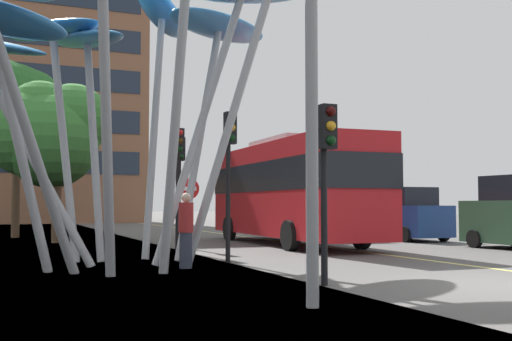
{
  "coord_description": "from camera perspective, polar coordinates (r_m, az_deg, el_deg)",
  "views": [
    {
      "loc": [
        -8.57,
        -8.76,
        1.44
      ],
      "look_at": [
        -1.22,
        9.07,
        2.5
      ],
      "focal_mm": 43.87,
      "sensor_mm": 36.0,
      "label": 1
    }
  ],
  "objects": [
    {
      "name": "no_entry_sign",
      "position": [
        17.98,
        -6.14,
        -3.01
      ],
      "size": [
        0.6,
        0.12,
        2.2
      ],
      "color": "gray",
      "rests_on": "ground"
    },
    {
      "name": "ground",
      "position": [
        11.87,
        19.71,
        -10.17
      ],
      "size": [
        120.0,
        240.0,
        0.1
      ],
      "color": "#54514F"
    },
    {
      "name": "car_side_street",
      "position": [
        31.53,
        7.09,
        -3.92
      ],
      "size": [
        1.94,
        3.89,
        2.15
      ],
      "color": "navy",
      "rests_on": "ground"
    },
    {
      "name": "pedestrian",
      "position": [
        14.37,
        -6.41,
        -5.43
      ],
      "size": [
        0.34,
        0.34,
        1.71
      ],
      "color": "#2D3342",
      "rests_on": "ground"
    },
    {
      "name": "car_parked_far",
      "position": [
        26.23,
        13.49,
        -4.01
      ],
      "size": [
        1.98,
        3.96,
        2.14
      ],
      "color": "navy",
      "rests_on": "ground"
    },
    {
      "name": "leaf_sculpture",
      "position": [
        15.64,
        -11.85,
        13.38
      ],
      "size": [
        10.62,
        10.41,
        7.9
      ],
      "color": "#9EA0A5",
      "rests_on": "ground"
    },
    {
      "name": "traffic_light_kerb_far",
      "position": [
        15.67,
        -2.43,
        1.55
      ],
      "size": [
        0.28,
        0.42,
        3.76
      ],
      "color": "black",
      "rests_on": "ground"
    },
    {
      "name": "traffic_light_kerb_near",
      "position": [
        11.24,
        6.45,
        1.52
      ],
      "size": [
        0.28,
        0.42,
        3.23
      ],
      "color": "black",
      "rests_on": "ground"
    },
    {
      "name": "tree_pavement_near",
      "position": [
        25.47,
        -18.49,
        3.5
      ],
      "size": [
        4.66,
        3.74,
        6.28
      ],
      "color": "brown",
      "rests_on": "ground"
    },
    {
      "name": "red_bus",
      "position": [
        22.79,
        3.14,
        -1.48
      ],
      "size": [
        3.08,
        10.72,
        3.84
      ],
      "color": "red",
      "rests_on": "ground"
    },
    {
      "name": "traffic_light_island_mid",
      "position": [
        19.63,
        -7.07,
        0.75
      ],
      "size": [
        0.28,
        0.42,
        3.82
      ],
      "color": "black",
      "rests_on": "ground"
    },
    {
      "name": "traffic_light_opposite",
      "position": [
        21.48,
        -6.94,
        0.26
      ],
      "size": [
        0.28,
        0.42,
        3.74
      ],
      "color": "black",
      "rests_on": "ground"
    },
    {
      "name": "tree_pavement_far",
      "position": [
        29.62,
        -21.52,
        5.75
      ],
      "size": [
        4.46,
        4.05,
        7.78
      ],
      "color": "brown",
      "rests_on": "ground"
    }
  ]
}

